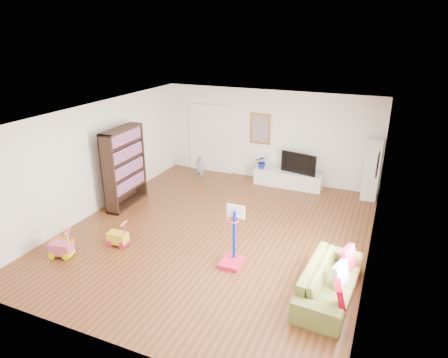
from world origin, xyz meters
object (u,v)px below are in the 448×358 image
at_px(basketball_hoop, 232,237).
at_px(bookshelf, 124,167).
at_px(media_console, 288,179).
at_px(sofa, 330,281).

bearing_deg(basketball_hoop, bookshelf, 155.87).
bearing_deg(media_console, bookshelf, -140.19).
xyz_separation_m(media_console, bookshelf, (-3.56, -2.90, 0.79)).
bearing_deg(bookshelf, sofa, -20.73).
relative_size(bookshelf, sofa, 1.01).
height_order(media_console, bookshelf, bookshelf).
relative_size(media_console, sofa, 0.97).
xyz_separation_m(bookshelf, basketball_hoop, (3.61, -1.57, -0.41)).
bearing_deg(basketball_hoop, media_console, 90.05).
height_order(sofa, basketball_hoop, basketball_hoop).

